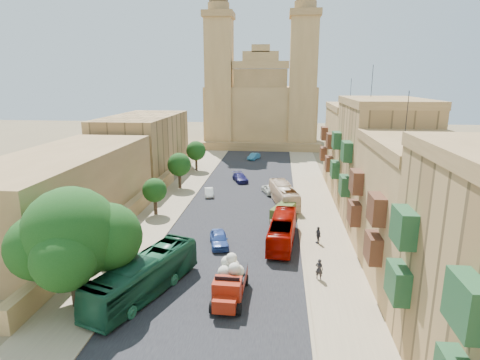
% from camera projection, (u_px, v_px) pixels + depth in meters
% --- Properties ---
extents(ground, '(260.00, 260.00, 0.00)m').
position_uv_depth(ground, '(197.00, 349.00, 24.17)').
color(ground, brown).
extents(road_surface, '(14.00, 140.00, 0.01)m').
position_uv_depth(road_surface, '(243.00, 202.00, 53.12)').
color(road_surface, black).
rests_on(road_surface, ground).
extents(sidewalk_east, '(5.00, 140.00, 0.01)m').
position_uv_depth(sidewalk_east, '(315.00, 204.00, 52.20)').
color(sidewalk_east, '#968262').
rests_on(sidewalk_east, ground).
extents(sidewalk_west, '(5.00, 140.00, 0.01)m').
position_uv_depth(sidewalk_west, '(173.00, 200.00, 54.03)').
color(sidewalk_west, '#968262').
rests_on(sidewalk_west, ground).
extents(kerb_east, '(0.25, 140.00, 0.12)m').
position_uv_depth(kerb_east, '(296.00, 203.00, 52.43)').
color(kerb_east, '#968262').
rests_on(kerb_east, ground).
extents(kerb_west, '(0.25, 140.00, 0.12)m').
position_uv_depth(kerb_west, '(191.00, 200.00, 53.78)').
color(kerb_west, '#968262').
rests_on(kerb_west, ground).
extents(townhouse_b, '(9.00, 14.00, 14.90)m').
position_uv_depth(townhouse_b, '(420.00, 211.00, 31.87)').
color(townhouse_b, '#A07A48').
rests_on(townhouse_b, ground).
extents(townhouse_c, '(9.00, 14.00, 17.40)m').
position_uv_depth(townhouse_c, '(380.00, 161.00, 45.07)').
color(townhouse_c, '#AB824D').
rests_on(townhouse_c, ground).
extents(townhouse_d, '(9.00, 14.00, 15.90)m').
position_uv_depth(townhouse_d, '(357.00, 147.00, 58.76)').
color(townhouse_d, '#A07A48').
rests_on(townhouse_d, ground).
extents(west_wall, '(1.00, 40.00, 1.80)m').
position_uv_depth(west_wall, '(123.00, 217.00, 44.45)').
color(west_wall, '#A07A48').
rests_on(west_wall, ground).
extents(west_building_low, '(10.00, 28.00, 8.40)m').
position_uv_depth(west_building_low, '(63.00, 192.00, 42.25)').
color(west_building_low, olive).
rests_on(west_building_low, ground).
extents(west_building_mid, '(10.00, 22.00, 10.00)m').
position_uv_depth(west_building_mid, '(144.00, 146.00, 67.14)').
color(west_building_mid, '#AB824D').
rests_on(west_building_mid, ground).
extents(church, '(28.00, 22.50, 36.30)m').
position_uv_depth(church, '(261.00, 106.00, 97.70)').
color(church, '#A07A48').
rests_on(church, ground).
extents(ficus_tree, '(8.74, 8.05, 8.74)m').
position_uv_depth(ficus_tree, '(73.00, 238.00, 27.68)').
color(ficus_tree, '#36271B').
rests_on(ficus_tree, ground).
extents(street_tree_a, '(2.82, 2.82, 4.34)m').
position_uv_depth(street_tree_a, '(114.00, 227.00, 36.01)').
color(street_tree_a, '#36271B').
rests_on(street_tree_a, ground).
extents(street_tree_b, '(2.90, 2.90, 4.45)m').
position_uv_depth(street_tree_b, '(155.00, 190.00, 47.57)').
color(street_tree_b, '#36271B').
rests_on(street_tree_b, ground).
extents(street_tree_c, '(3.46, 3.46, 5.32)m').
position_uv_depth(street_tree_c, '(179.00, 165.00, 59.00)').
color(street_tree_c, '#36271B').
rests_on(street_tree_c, ground).
extents(street_tree_d, '(3.44, 3.44, 5.28)m').
position_uv_depth(street_tree_d, '(196.00, 151.00, 70.58)').
color(street_tree_d, '#36271B').
rests_on(street_tree_d, ground).
extents(red_truck, '(2.36, 5.61, 3.23)m').
position_uv_depth(red_truck, '(230.00, 281.00, 29.44)').
color(red_truck, maroon).
rests_on(red_truck, ground).
extents(olive_pickup, '(3.07, 4.42, 1.68)m').
position_uv_depth(olive_pickup, '(283.00, 213.00, 46.13)').
color(olive_pickup, '#445720').
rests_on(olive_pickup, ground).
extents(bus_green_north, '(6.13, 11.26, 3.07)m').
position_uv_depth(bus_green_north, '(144.00, 276.00, 29.90)').
color(bus_green_north, '#194F32').
rests_on(bus_green_north, ground).
extents(bus_red_east, '(3.03, 9.62, 2.64)m').
position_uv_depth(bus_red_east, '(282.00, 230.00, 39.50)').
color(bus_red_east, '#A20800').
rests_on(bus_red_east, ground).
extents(bus_cream_east, '(4.14, 9.66, 2.62)m').
position_uv_depth(bus_cream_east, '(284.00, 194.00, 51.88)').
color(bus_cream_east, beige).
rests_on(bus_cream_east, ground).
extents(car_blue_a, '(2.57, 4.40, 1.40)m').
position_uv_depth(car_blue_a, '(219.00, 239.00, 38.98)').
color(car_blue_a, '#2E4C9D').
rests_on(car_blue_a, ground).
extents(car_white_a, '(1.82, 3.47, 1.09)m').
position_uv_depth(car_white_a, '(209.00, 192.00, 55.71)').
color(car_white_a, white).
rests_on(car_white_a, ground).
extents(car_cream, '(2.89, 4.46, 1.14)m').
position_uv_depth(car_cream, '(281.00, 224.00, 43.29)').
color(car_cream, '#C4B591').
rests_on(car_cream, ground).
extents(car_dkblue, '(3.24, 4.80, 1.29)m').
position_uv_depth(car_dkblue, '(240.00, 178.00, 63.50)').
color(car_dkblue, navy).
rests_on(car_dkblue, ground).
extents(car_white_b, '(2.78, 4.29, 1.36)m').
position_uv_depth(car_white_b, '(269.00, 189.00, 56.86)').
color(car_white_b, silver).
rests_on(car_white_b, ground).
extents(car_blue_b, '(2.54, 4.09, 1.27)m').
position_uv_depth(car_blue_b, '(254.00, 156.00, 80.97)').
color(car_blue_b, teal).
rests_on(car_blue_b, ground).
extents(pedestrian_a, '(0.75, 0.64, 1.75)m').
position_uv_depth(pedestrian_a, '(319.00, 269.00, 32.42)').
color(pedestrian_a, black).
rests_on(pedestrian_a, ground).
extents(pedestrian_c, '(0.75, 1.10, 1.73)m').
position_uv_depth(pedestrian_c, '(318.00, 235.00, 39.55)').
color(pedestrian_c, '#36353D').
rests_on(pedestrian_c, ground).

